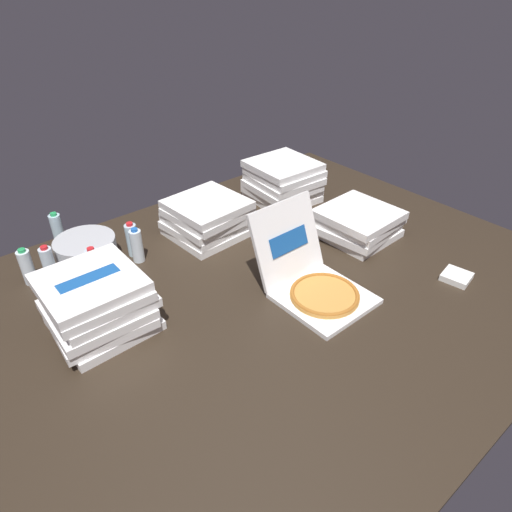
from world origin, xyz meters
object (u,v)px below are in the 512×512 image
at_px(pizza_stack_right_far, 207,218).
at_px(pizza_stack_center_far, 357,223).
at_px(water_bottle_4, 27,267).
at_px(water_bottle_1, 132,240).
at_px(open_pizza_box, 313,280).
at_px(pizza_stack_left_far, 97,304).
at_px(water_bottle_3, 49,264).
at_px(water_bottle_2, 94,266).
at_px(water_bottle_0, 137,246).
at_px(ice_bucket, 86,251).
at_px(pizza_stack_right_mid, 283,181).
at_px(water_bottle_5, 58,229).
at_px(napkin_pile, 457,277).

bearing_deg(pizza_stack_right_far, pizza_stack_center_far, -41.91).
relative_size(pizza_stack_right_far, water_bottle_4, 2.27).
xyz_separation_m(pizza_stack_center_far, water_bottle_1, (-1.13, 0.70, 0.01)).
height_order(open_pizza_box, water_bottle_1, open_pizza_box).
relative_size(pizza_stack_left_far, water_bottle_1, 2.16).
height_order(pizza_stack_center_far, water_bottle_3, water_bottle_3).
bearing_deg(water_bottle_2, water_bottle_4, 141.56).
bearing_deg(water_bottle_2, water_bottle_0, 7.09).
height_order(ice_bucket, water_bottle_3, water_bottle_3).
distance_m(ice_bucket, water_bottle_1, 0.25).
xyz_separation_m(pizza_stack_right_mid, pizza_stack_right_far, (-0.68, -0.05, -0.02)).
height_order(pizza_stack_center_far, water_bottle_5, water_bottle_5).
height_order(water_bottle_0, water_bottle_3, same).
xyz_separation_m(pizza_stack_left_far, ice_bucket, (0.17, 0.56, -0.07)).
distance_m(open_pizza_box, pizza_stack_right_far, 0.83).
relative_size(water_bottle_2, napkin_pile, 1.51).
xyz_separation_m(open_pizza_box, water_bottle_1, (-0.52, 0.91, 0.02)).
bearing_deg(water_bottle_2, water_bottle_1, 21.58).
bearing_deg(pizza_stack_left_far, water_bottle_4, 103.52).
xyz_separation_m(water_bottle_2, water_bottle_4, (-0.27, 0.21, 0.00)).
bearing_deg(water_bottle_5, pizza_stack_right_mid, -16.82).
height_order(ice_bucket, water_bottle_4, water_bottle_4).
bearing_deg(water_bottle_0, pizza_stack_left_far, -135.91).
bearing_deg(water_bottle_0, open_pizza_box, -57.61).
height_order(water_bottle_1, napkin_pile, water_bottle_1).
height_order(water_bottle_2, water_bottle_5, same).
height_order(pizza_stack_left_far, pizza_stack_right_far, pizza_stack_left_far).
bearing_deg(water_bottle_3, open_pizza_box, -45.18).
relative_size(pizza_stack_left_far, water_bottle_0, 2.16).
relative_size(water_bottle_1, napkin_pile, 1.51).
bearing_deg(pizza_stack_right_mid, water_bottle_3, 176.39).
xyz_separation_m(water_bottle_0, water_bottle_4, (-0.53, 0.18, 0.00)).
bearing_deg(pizza_stack_right_far, water_bottle_4, 168.75).
xyz_separation_m(water_bottle_0, napkin_pile, (1.20, -1.25, -0.08)).
distance_m(pizza_stack_left_far, pizza_stack_right_far, 0.93).
bearing_deg(water_bottle_4, pizza_stack_right_far, -11.25).
relative_size(pizza_stack_right_far, water_bottle_2, 2.27).
bearing_deg(water_bottle_2, water_bottle_5, 90.92).
height_order(water_bottle_0, napkin_pile, water_bottle_0).
xyz_separation_m(pizza_stack_right_far, water_bottle_3, (-0.90, 0.15, -0.02)).
relative_size(ice_bucket, water_bottle_3, 1.61).
bearing_deg(water_bottle_4, pizza_stack_center_far, -25.73).
xyz_separation_m(open_pizza_box, pizza_stack_left_far, (-0.93, 0.46, 0.06)).
distance_m(water_bottle_4, water_bottle_5, 0.38).
distance_m(pizza_stack_center_far, water_bottle_1, 1.33).
bearing_deg(ice_bucket, water_bottle_5, 99.65).
bearing_deg(napkin_pile, water_bottle_0, 133.70).
height_order(water_bottle_1, water_bottle_2, same).
bearing_deg(pizza_stack_center_far, water_bottle_0, 151.31).
relative_size(pizza_stack_left_far, water_bottle_2, 2.16).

